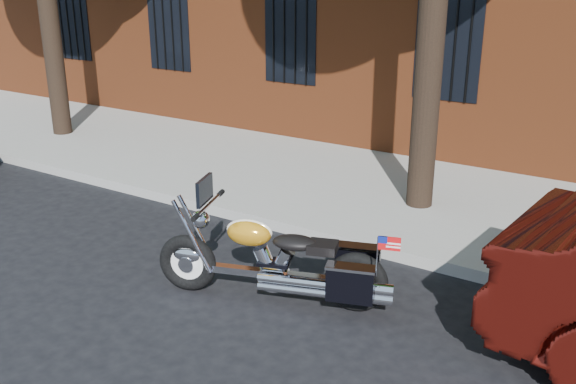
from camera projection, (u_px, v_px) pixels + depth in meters
The scene contains 4 objects.
ground at pixel (274, 287), 6.96m from camera, with size 120.00×120.00×0.00m, color black.
curb at pixel (335, 238), 8.03m from camera, with size 40.00×0.16×0.15m, color gray.
sidewalk at pixel (396, 195), 9.52m from camera, with size 40.00×3.60×0.15m, color gray.
motorcycle at pixel (281, 264), 6.52m from camera, with size 2.53×1.21×1.29m.
Camera 1 is at (3.48, -5.15, 3.31)m, focal length 40.00 mm.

